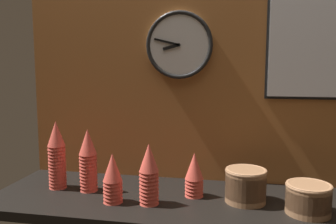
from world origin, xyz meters
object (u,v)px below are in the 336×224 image
(cup_stack_center_left, at_px, (113,178))
(menu_board, at_px, (313,36))
(cup_stack_far_left, at_px, (57,155))
(wall_clock, at_px, (179,45))
(bowl_stack_right, at_px, (246,185))
(cup_stack_center, at_px, (149,174))
(bowl_stack_far_right, at_px, (308,198))
(cup_stack_center_right, at_px, (194,175))
(cup_stack_left, at_px, (88,160))

(cup_stack_center_left, bearing_deg, menu_board, 23.85)
(cup_stack_far_left, height_order, wall_clock, wall_clock)
(cup_stack_center_left, distance_m, wall_clock, 0.68)
(wall_clock, bearing_deg, bowl_stack_right, -37.12)
(cup_stack_center, distance_m, bowl_stack_far_right, 0.61)
(bowl_stack_far_right, height_order, bowl_stack_right, bowl_stack_right)
(cup_stack_far_left, bearing_deg, cup_stack_center_right, 1.47)
(wall_clock, bearing_deg, bowl_stack_far_right, -29.63)
(cup_stack_center_right, height_order, menu_board, menu_board)
(cup_stack_center_right, bearing_deg, cup_stack_center_left, -157.04)
(cup_stack_left, relative_size, menu_board, 0.50)
(cup_stack_center_right, distance_m, bowl_stack_far_right, 0.45)
(cup_stack_center, xyz_separation_m, cup_stack_far_left, (-0.45, 0.10, 0.03))
(cup_stack_center, distance_m, cup_stack_center_left, 0.15)
(cup_stack_left, height_order, cup_stack_center, cup_stack_left)
(cup_stack_center_right, bearing_deg, cup_stack_far_left, -178.53)
(cup_stack_center, height_order, cup_stack_far_left, cup_stack_far_left)
(cup_stack_center, height_order, cup_stack_center_left, cup_stack_center)
(cup_stack_center, xyz_separation_m, cup_stack_center_left, (-0.15, -0.01, -0.02))
(cup_stack_center_right, distance_m, cup_stack_center, 0.21)
(cup_stack_center_left, relative_size, wall_clock, 0.64)
(cup_stack_left, relative_size, bowl_stack_right, 1.65)
(cup_stack_far_left, height_order, bowl_stack_far_right, cup_stack_far_left)
(bowl_stack_far_right, xyz_separation_m, bowl_stack_right, (-0.23, 0.07, 0.01))
(cup_stack_left, xyz_separation_m, wall_clock, (0.36, 0.24, 0.51))
(cup_stack_center_right, xyz_separation_m, cup_stack_left, (-0.47, -0.03, 0.04))
(cup_stack_center_right, distance_m, cup_stack_far_left, 0.62)
(cup_stack_left, bearing_deg, cup_stack_far_left, 175.64)
(cup_stack_left, distance_m, wall_clock, 0.67)
(cup_stack_center_left, xyz_separation_m, bowl_stack_right, (0.53, 0.11, -0.03))
(cup_stack_left, height_order, wall_clock, wall_clock)
(wall_clock, bearing_deg, cup_stack_left, -146.70)
(bowl_stack_far_right, relative_size, menu_board, 0.30)
(cup_stack_left, distance_m, cup_stack_center_left, 0.19)
(cup_stack_center_right, bearing_deg, bowl_stack_far_right, -12.40)
(cup_stack_left, bearing_deg, menu_board, 14.60)
(bowl_stack_far_right, bearing_deg, cup_stack_left, 175.64)
(cup_stack_center, bearing_deg, wall_clock, 79.12)
(menu_board, bearing_deg, wall_clock, -179.13)
(cup_stack_center_right, bearing_deg, bowl_stack_right, -7.10)
(cup_stack_center_right, distance_m, menu_board, 0.79)
(cup_stack_far_left, relative_size, bowl_stack_right, 1.82)
(bowl_stack_right, xyz_separation_m, menu_board, (0.27, 0.25, 0.61))
(bowl_stack_right, relative_size, wall_clock, 0.53)
(cup_stack_center_left, height_order, bowl_stack_far_right, cup_stack_center_left)
(cup_stack_center_left, xyz_separation_m, bowl_stack_far_right, (0.75, 0.04, -0.04))
(cup_stack_center_right, distance_m, wall_clock, 0.60)
(cup_stack_left, height_order, menu_board, menu_board)
(cup_stack_left, relative_size, cup_stack_center, 1.12)
(cup_stack_center_left, height_order, menu_board, menu_board)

